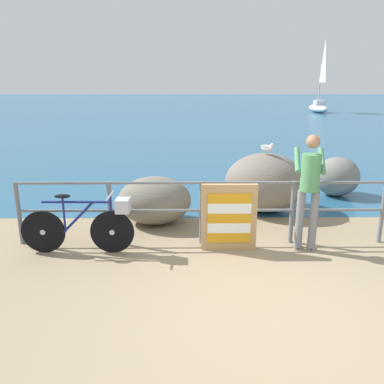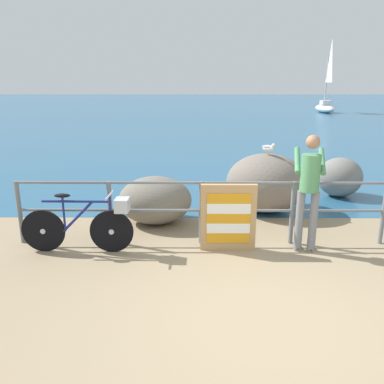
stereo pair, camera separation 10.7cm
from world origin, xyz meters
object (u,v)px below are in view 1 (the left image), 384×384
(sailboat, at_px, (319,104))
(breakwater_boulder_main, at_px, (265,182))
(person_at_railing, at_px, (309,188))
(bicycle, at_px, (87,224))
(folded_deckchair_stack, at_px, (229,217))
(seagull, at_px, (267,147))
(breakwater_boulder_left, at_px, (155,200))
(breakwater_boulder_right, at_px, (337,177))

(sailboat, bearing_deg, breakwater_boulder_main, 164.19)
(person_at_railing, xyz_separation_m, breakwater_boulder_main, (-0.26, 1.95, -0.41))
(bicycle, relative_size, folded_deckchair_stack, 1.63)
(bicycle, bearing_deg, seagull, 33.14)
(bicycle, relative_size, breakwater_boulder_main, 1.07)
(person_at_railing, bearing_deg, breakwater_boulder_main, 18.69)
(folded_deckchair_stack, xyz_separation_m, breakwater_boulder_left, (-1.23, 1.19, -0.09))
(bicycle, distance_m, seagull, 3.69)
(breakwater_boulder_left, distance_m, breakwater_boulder_right, 4.37)
(breakwater_boulder_right, distance_m, seagull, 2.35)
(folded_deckchair_stack, xyz_separation_m, breakwater_boulder_right, (2.77, 2.96, -0.08))
(bicycle, xyz_separation_m, person_at_railing, (3.31, 0.07, 0.53))
(breakwater_boulder_left, relative_size, seagull, 4.53)
(bicycle, bearing_deg, breakwater_boulder_main, 34.39)
(bicycle, distance_m, breakwater_boulder_main, 3.66)
(seagull, bearing_deg, breakwater_boulder_right, 78.31)
(folded_deckchair_stack, relative_size, breakwater_boulder_right, 1.05)
(bicycle, xyz_separation_m, breakwater_boulder_main, (3.05, 2.02, 0.11))
(folded_deckchair_stack, bearing_deg, breakwater_boulder_right, 46.94)
(breakwater_boulder_right, xyz_separation_m, seagull, (-1.87, -1.14, 0.85))
(breakwater_boulder_main, bearing_deg, bicycle, -146.43)
(bicycle, distance_m, person_at_railing, 3.35)
(person_at_railing, bearing_deg, sailboat, -7.48)
(folded_deckchair_stack, bearing_deg, person_at_railing, -1.23)
(person_at_railing, distance_m, seagull, 1.89)
(breakwater_boulder_right, bearing_deg, folded_deckchair_stack, -133.06)
(folded_deckchair_stack, bearing_deg, seagull, 63.70)
(bicycle, bearing_deg, folded_deckchair_stack, 3.46)
(breakwater_boulder_right, relative_size, sailboat, 0.16)
(folded_deckchair_stack, height_order, breakwater_boulder_left, folded_deckchair_stack)
(bicycle, xyz_separation_m, breakwater_boulder_right, (4.90, 3.06, -0.02))
(breakwater_boulder_right, bearing_deg, person_at_railing, -118.07)
(breakwater_boulder_left, bearing_deg, person_at_railing, -26.87)
(breakwater_boulder_main, xyz_separation_m, sailboat, (10.19, 27.73, 0.13))
(breakwater_boulder_main, distance_m, breakwater_boulder_right, 2.13)
(folded_deckchair_stack, distance_m, breakwater_boulder_right, 4.06)
(folded_deckchair_stack, distance_m, breakwater_boulder_main, 2.13)
(person_at_railing, xyz_separation_m, seagull, (-0.28, 1.85, 0.30))
(folded_deckchair_stack, bearing_deg, breakwater_boulder_left, 135.87)
(bicycle, xyz_separation_m, sailboat, (13.23, 29.75, 0.24))
(folded_deckchair_stack, xyz_separation_m, sailboat, (11.10, 29.65, 0.19))
(person_at_railing, height_order, seagull, person_at_railing)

